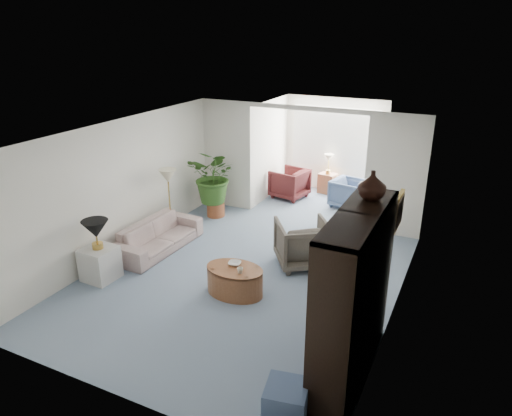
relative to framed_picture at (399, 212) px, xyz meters
The scene contains 26 objects.
floor 2.99m from the framed_picture, behind, with size 6.00×6.00×0.00m, color #879EB2.
sunroom_floor 5.16m from the framed_picture, 120.36° to the left, with size 2.60×2.60×0.00m, color #879EB2.
back_pier_left 5.37m from the framed_picture, 144.59° to the left, with size 1.20×0.12×2.50m, color white.
back_pier_right 3.18m from the framed_picture, 100.24° to the left, with size 1.20×0.12×2.50m, color white.
back_header 4.03m from the framed_picture, 128.43° to the left, with size 2.60×0.12×0.10m, color white.
window_pane 5.83m from the framed_picture, 114.98° to the left, with size 2.20×0.02×1.50m, color white.
window_blinds 5.81m from the framed_picture, 115.11° to the left, with size 2.20×0.02×1.50m, color white.
framed_picture is the anchor object (origin of this frame).
sofa 4.66m from the framed_picture, behind, with size 1.93×0.75×0.56m, color beige.
end_table 4.91m from the framed_picture, 169.15° to the right, with size 0.52×0.52×0.57m, color silver.
table_lamp 4.77m from the framed_picture, 169.15° to the right, with size 0.44×0.44×0.30m, color black.
floor_lamp 4.80m from the framed_picture, 165.78° to the left, with size 0.36×0.36×0.28m, color #F1E8C0.
coffee_table 2.79m from the framed_picture, behind, with size 0.95×0.95×0.45m, color brown.
coffee_bowl 2.70m from the framed_picture, behind, with size 0.20×0.20×0.05m, color silver.
coffee_cup 2.54m from the framed_picture, 169.42° to the right, with size 0.10×0.10×0.09m, color silver.
wingback_chair 2.41m from the framed_picture, 147.73° to the left, with size 0.88×0.91×0.83m, color #61584D.
side_table_dark 2.23m from the framed_picture, 126.43° to the left, with size 0.48×0.39×0.58m, color black.
entertainment_cabinet 1.46m from the framed_picture, 100.13° to the right, with size 0.51×1.90×2.11m, color black.
cabinet_urn 1.01m from the framed_picture, 106.29° to the right, with size 0.33×0.33×0.35m, color black.
ottoman 2.83m from the framed_picture, 105.68° to the right, with size 0.46×0.46×0.37m, color slate.
plant_pot 5.17m from the framed_picture, 150.59° to the left, with size 0.40×0.40×0.32m, color #964D2B.
house_plant 4.99m from the framed_picture, 150.59° to the left, with size 1.11×0.96×1.24m, color #335D20.
sunroom_chair_blue 4.84m from the framed_picture, 112.37° to the left, with size 0.72×0.74×0.67m, color slate.
sunroom_chair_maroon 5.55m from the framed_picture, 127.28° to the left, with size 0.79×0.81×0.74m, color #531D1C.
sunroom_table 5.82m from the framed_picture, 116.52° to the left, with size 0.42×0.33×0.51m, color brown.
shelf_clutter 1.54m from the framed_picture, 101.40° to the right, with size 0.30×1.11×1.06m.
Camera 1 is at (3.27, -6.20, 4.03)m, focal length 33.01 mm.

